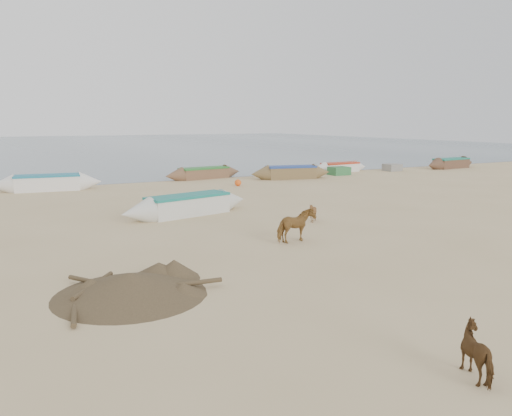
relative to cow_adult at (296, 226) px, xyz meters
The scene contains 9 objects.
ground 2.31m from the cow_adult, 106.16° to the right, with size 140.00×140.00×0.00m, color tan.
sea 79.86m from the cow_adult, 90.45° to the left, with size 160.00×160.00×0.00m, color slate.
cow_adult is the anchor object (origin of this frame).
calf_front 3.73m from the cow_adult, 46.81° to the left, with size 0.67×0.75×0.83m, color brown.
calf_right 9.78m from the cow_adult, 103.48° to the right, with size 0.88×0.75×0.88m, color #54361B.
near_canoe 6.89m from the cow_adult, 103.47° to the left, with size 6.62×1.25×0.95m, color silver, non-canonical shape.
debris_pile 7.10m from the cow_adult, 157.17° to the right, with size 3.78×3.78×0.57m, color brown.
waterline_canoes 18.37m from the cow_adult, 88.97° to the left, with size 58.07×5.43×1.00m.
beach_clutter 18.11m from the cow_adult, 78.56° to the left, with size 44.12×5.11×0.64m.
Camera 1 is at (-8.61, -12.52, 4.26)m, focal length 35.00 mm.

